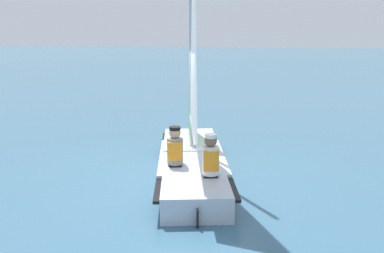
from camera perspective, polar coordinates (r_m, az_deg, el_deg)
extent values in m
plane|color=#38607A|center=(7.81, 0.00, -7.35)|extent=(260.00, 260.00, 0.00)
cube|color=#B2BCCC|center=(7.74, 0.00, -5.87)|extent=(2.70, 2.14, 0.43)
cube|color=#B2BCCC|center=(9.35, -0.38, -2.52)|extent=(1.20, 1.05, 0.43)
cube|color=#B2BCCC|center=(6.17, 0.59, -10.96)|extent=(1.35, 1.42, 0.43)
cube|color=black|center=(7.69, 0.00, -4.91)|extent=(4.43, 2.87, 0.05)
cube|color=silver|center=(8.81, -0.28, -1.93)|extent=(2.26, 1.87, 0.04)
cylinder|color=#B7B7BC|center=(7.87, -0.15, 16.79)|extent=(0.08, 0.08, 5.62)
cylinder|color=#B7B7BC|center=(6.88, 0.19, -0.34)|extent=(2.18, 0.97, 0.07)
pyramid|color=green|center=(8.68, -0.33, 10.40)|extent=(1.37, 0.61, 3.59)
cube|color=black|center=(5.69, 0.85, -13.83)|extent=(0.09, 0.06, 0.30)
cube|color=black|center=(7.15, -2.55, -7.36)|extent=(0.35, 0.33, 0.45)
cylinder|color=gray|center=(7.00, -2.59, -3.71)|extent=(0.39, 0.39, 0.50)
cube|color=orange|center=(6.99, -2.59, -3.52)|extent=(0.41, 0.37, 0.35)
sphere|color=tan|center=(6.91, -2.62, -0.94)|extent=(0.22, 0.22, 0.22)
cylinder|color=black|center=(6.89, -2.63, -0.27)|extent=(0.27, 0.27, 0.06)
cube|color=black|center=(6.63, 2.79, -9.05)|extent=(0.35, 0.33, 0.45)
cylinder|color=white|center=(6.46, 2.84, -5.15)|extent=(0.39, 0.39, 0.50)
cube|color=orange|center=(6.46, 2.84, -4.94)|extent=(0.41, 0.37, 0.35)
sphere|color=brown|center=(6.36, 2.88, -2.16)|extent=(0.22, 0.22, 0.22)
cylinder|color=white|center=(6.34, 2.88, -1.44)|extent=(0.27, 0.27, 0.06)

